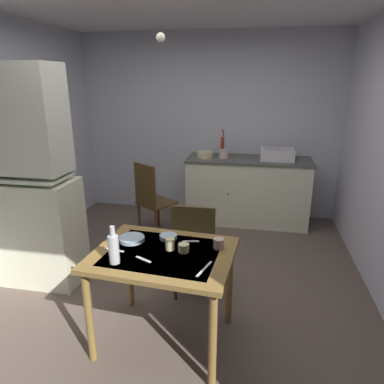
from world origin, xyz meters
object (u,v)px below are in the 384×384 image
(chair_far_side, at_px, (195,249))
(glass_bottle, at_px, (114,248))
(serving_bowl_wide, at_px, (168,237))
(hand_pump, at_px, (222,145))
(hutch_cabinet, at_px, (27,187))
(teacup_cream, at_px, (170,244))
(dining_table, at_px, (163,265))
(sink_basin, at_px, (277,154))
(chair_by_counter, at_px, (152,199))
(mixing_bowl_counter, at_px, (205,155))

(chair_far_side, xyz_separation_m, glass_bottle, (-0.41, -0.83, 0.39))
(serving_bowl_wide, bearing_deg, hand_pump, 86.06)
(hutch_cabinet, height_order, chair_far_side, hutch_cabinet)
(teacup_cream, bearing_deg, dining_table, -128.21)
(chair_far_side, bearing_deg, hutch_cabinet, -179.78)
(chair_far_side, xyz_separation_m, teacup_cream, (-0.09, -0.57, 0.32))
(dining_table, height_order, teacup_cream, teacup_cream)
(sink_basin, bearing_deg, teacup_cream, -108.84)
(hand_pump, bearing_deg, dining_table, -93.18)
(chair_by_counter, bearing_deg, sink_basin, 24.03)
(hutch_cabinet, xyz_separation_m, sink_basin, (2.40, 1.94, 0.02))
(hutch_cabinet, xyz_separation_m, dining_table, (1.51, -0.61, -0.33))
(dining_table, xyz_separation_m, glass_bottle, (-0.28, -0.21, 0.22))
(glass_bottle, bearing_deg, chair_by_counter, 100.49)
(mixing_bowl_counter, bearing_deg, chair_far_side, -83.64)
(hand_pump, relative_size, chair_far_side, 0.42)
(hutch_cabinet, xyz_separation_m, glass_bottle, (1.22, -0.82, -0.11))
(hutch_cabinet, xyz_separation_m, mixing_bowl_counter, (1.42, 1.89, -0.02))
(chair_by_counter, bearing_deg, dining_table, -70.28)
(hutch_cabinet, distance_m, mixing_bowl_counter, 2.37)
(chair_by_counter, xyz_separation_m, teacup_cream, (0.71, -1.81, 0.31))
(hutch_cabinet, bearing_deg, mixing_bowl_counter, 53.16)
(hutch_cabinet, relative_size, mixing_bowl_counter, 9.43)
(sink_basin, xyz_separation_m, chair_far_side, (-0.77, -1.94, -0.51))
(hutch_cabinet, relative_size, teacup_cream, 24.21)
(serving_bowl_wide, xyz_separation_m, teacup_cream, (0.06, -0.17, 0.03))
(hand_pump, bearing_deg, teacup_cream, -92.35)
(sink_basin, relative_size, serving_bowl_wide, 3.19)
(sink_basin, height_order, dining_table, sink_basin)
(serving_bowl_wide, relative_size, teacup_cream, 1.59)
(dining_table, relative_size, teacup_cream, 12.24)
(mixing_bowl_counter, height_order, serving_bowl_wide, mixing_bowl_counter)
(chair_far_side, bearing_deg, dining_table, -101.40)
(mixing_bowl_counter, height_order, glass_bottle, glass_bottle)
(sink_basin, bearing_deg, glass_bottle, -113.07)
(hutch_cabinet, height_order, sink_basin, hutch_cabinet)
(mixing_bowl_counter, distance_m, chair_far_side, 1.96)
(sink_basin, bearing_deg, chair_by_counter, -155.97)
(serving_bowl_wide, relative_size, glass_bottle, 0.51)
(mixing_bowl_counter, distance_m, glass_bottle, 2.73)
(hand_pump, height_order, serving_bowl_wide, hand_pump)
(hutch_cabinet, distance_m, sink_basin, 3.09)
(sink_basin, relative_size, mixing_bowl_counter, 1.97)
(hand_pump, distance_m, chair_by_counter, 1.25)
(hand_pump, bearing_deg, glass_bottle, -98.66)
(dining_table, relative_size, glass_bottle, 3.94)
(chair_by_counter, xyz_separation_m, glass_bottle, (0.38, -2.07, 0.37))
(chair_by_counter, distance_m, serving_bowl_wide, 1.78)
(hand_pump, distance_m, glass_bottle, 2.85)
(chair_by_counter, bearing_deg, hutch_cabinet, -123.88)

